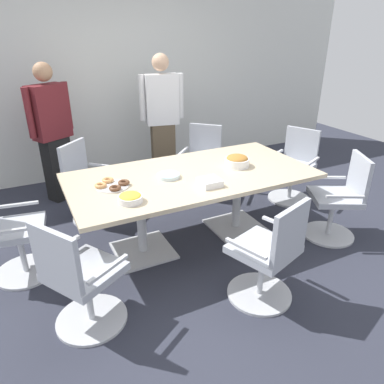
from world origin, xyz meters
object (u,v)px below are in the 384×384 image
person_standing_0 (53,132)px  person_standing_1 (162,118)px  conference_table (192,185)px  plate_stack (168,176)px  office_chair_0 (202,164)px  napkin_pile (210,182)px  office_chair_5 (339,202)px  snack_bowl_chips_yellow (130,198)px  donut_platter (112,185)px  office_chair_1 (89,186)px  snack_bowl_pretzels (237,161)px  office_chair_2 (11,235)px  office_chair_3 (80,282)px  office_chair_6 (294,169)px  office_chair_4 (269,257)px

person_standing_0 → person_standing_1: person_standing_1 is taller
conference_table → plate_stack: size_ratio=11.02×
office_chair_0 → napkin_pile: (-0.64, -1.35, 0.38)m
office_chair_5 → snack_bowl_chips_yellow: bearing=110.1°
donut_platter → office_chair_5: bearing=-16.6°
office_chair_0 → person_standing_0: person_standing_0 is taller
office_chair_1 → plate_stack: 1.18m
snack_bowl_pretzels → plate_stack: bearing=177.9°
office_chair_0 → office_chair_2: same height
conference_table → office_chair_3: (-1.26, -0.74, -0.22)m
office_chair_6 → plate_stack: size_ratio=4.18×
conference_table → office_chair_3: size_ratio=2.64×
office_chair_6 → office_chair_4: bearing=108.9°
office_chair_4 → office_chair_6: size_ratio=1.00×
conference_table → snack_bowl_chips_yellow: (-0.74, -0.34, 0.16)m
donut_platter → person_standing_0: bearing=100.0°
conference_table → office_chair_4: 1.13m
office_chair_0 → office_chair_1: same height
conference_table → donut_platter: donut_platter is taller
snack_bowl_pretzels → napkin_pile: (-0.50, -0.31, -0.03)m
person_standing_0 → napkin_pile: (1.10, -2.02, -0.11)m
napkin_pile → office_chair_5: bearing=-11.7°
office_chair_5 → person_standing_0: 3.43m
office_chair_3 → office_chair_6: (2.89, 1.06, 0.00)m
conference_table → napkin_pile: bearing=-87.6°
conference_table → donut_platter: bearing=177.5°
person_standing_0 → snack_bowl_pretzels: person_standing_0 is taller
donut_platter → conference_table: bearing=-2.5°
person_standing_1 → donut_platter: 2.00m
office_chair_3 → person_standing_0: 2.48m
office_chair_5 → office_chair_4: bearing=138.1°
office_chair_1 → napkin_pile: office_chair_1 is taller
donut_platter → snack_bowl_pretzels: bearing=-2.3°
office_chair_6 → person_standing_1: (-1.26, 1.34, 0.52)m
office_chair_1 → napkin_pile: bearing=79.7°
office_chair_0 → person_standing_0: 1.92m
office_chair_3 → person_standing_0: size_ratio=0.53×
office_chair_4 → person_standing_0: size_ratio=0.53×
office_chair_5 → snack_bowl_pretzels: office_chair_5 is taller
person_standing_0 → plate_stack: size_ratio=7.86×
office_chair_1 → person_standing_1: (1.22, 0.71, 0.52)m
person_standing_1 → snack_bowl_pretzels: (0.15, -1.68, -0.11)m
office_chair_6 → snack_bowl_chips_yellow: (-2.36, -0.67, 0.38)m
office_chair_4 → person_standing_0: bearing=94.6°
snack_bowl_pretzels → donut_platter: snack_bowl_pretzels is taller
snack_bowl_chips_yellow → office_chair_1: bearing=95.2°
conference_table → office_chair_4: office_chair_4 is taller
person_standing_0 → plate_stack: bearing=86.7°
conference_table → snack_bowl_pretzels: snack_bowl_pretzels is taller
office_chair_2 → office_chair_6: (3.31, 0.16, 0.00)m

